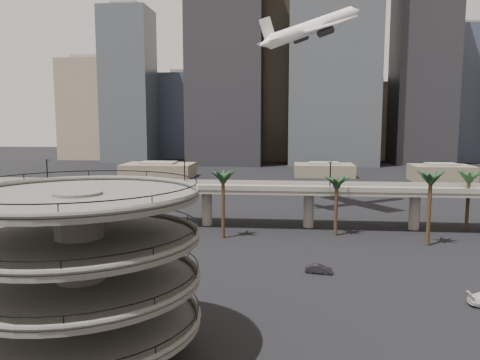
# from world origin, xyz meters

# --- Properties ---
(ground) EXTENTS (700.00, 700.00, 0.00)m
(ground) POSITION_xyz_m (0.00, 0.00, 0.00)
(ground) COLOR black
(ground) RESTS_ON ground
(parking_ramp) EXTENTS (22.20, 22.20, 17.35)m
(parking_ramp) POSITION_xyz_m (-13.00, -4.00, 9.84)
(parking_ramp) COLOR #4E4B49
(parking_ramp) RESTS_ON ground
(overpass) EXTENTS (130.00, 9.30, 14.70)m
(overpass) POSITION_xyz_m (0.00, 55.00, 7.34)
(overpass) COLOR gray
(overpass) RESTS_ON ground
(palm_trees) EXTENTS (54.40, 18.40, 14.00)m
(palm_trees) POSITION_xyz_m (21.48, 47.47, 11.30)
(palm_trees) COLOR #422F1C
(palm_trees) RESTS_ON ground
(low_buildings) EXTENTS (135.00, 27.50, 6.80)m
(low_buildings) POSITION_xyz_m (6.89, 142.30, 2.86)
(low_buildings) COLOR #6A5F4E
(low_buildings) RESTS_ON ground
(skyline) EXTENTS (269.00, 86.00, 129.93)m
(skyline) POSITION_xyz_m (15.11, 217.08, 47.55)
(skyline) COLOR #7F6D58
(skyline) RESTS_ON ground
(airborne_jet) EXTENTS (27.26, 25.99, 13.91)m
(airborne_jet) POSITION_xyz_m (11.90, 72.89, 44.91)
(airborne_jet) COLOR white
(airborne_jet) RESTS_ON ground
(car_a) EXTENTS (5.07, 3.22, 1.61)m
(car_a) POSITION_xyz_m (-10.64, 20.87, 0.80)
(car_a) COLOR #AE1836
(car_a) RESTS_ON ground
(car_b) EXTENTS (4.19, 2.08, 1.32)m
(car_b) POSITION_xyz_m (11.04, 24.14, 0.66)
(car_b) COLOR black
(car_b) RESTS_ON ground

